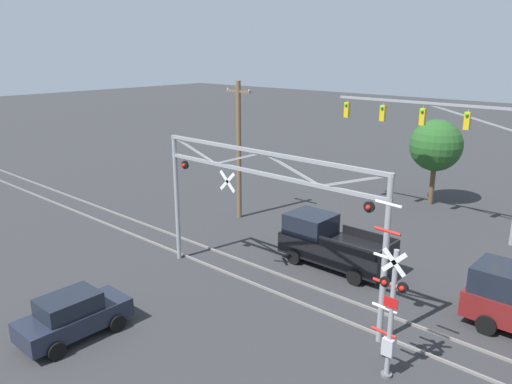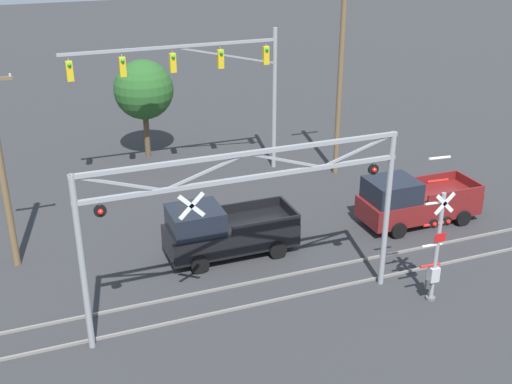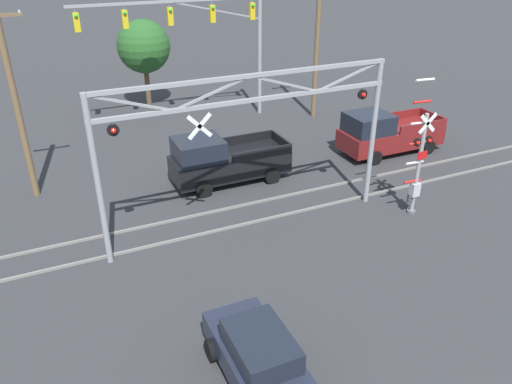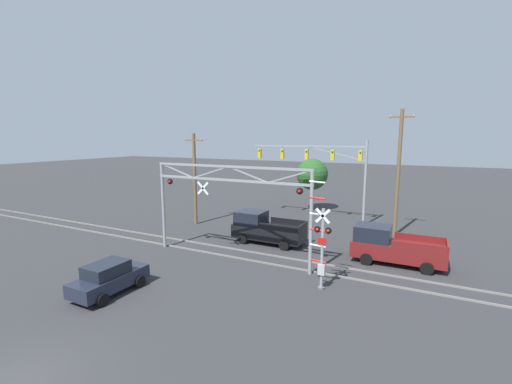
# 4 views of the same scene
# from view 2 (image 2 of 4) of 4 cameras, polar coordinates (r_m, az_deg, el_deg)

# --- Properties ---
(rail_track_near) EXTENTS (80.00, 0.08, 0.10)m
(rail_track_near) POSITION_cam_2_polar(r_m,az_deg,el_deg) (23.11, -1.00, -10.16)
(rail_track_near) COLOR gray
(rail_track_near) RESTS_ON ground_plane
(rail_track_far) EXTENTS (80.00, 0.08, 0.10)m
(rail_track_far) POSITION_cam_2_polar(r_m,az_deg,el_deg) (24.24, -2.17, -8.39)
(rail_track_far) COLOR gray
(rail_track_far) RESTS_ON ground_plane
(crossing_gantry) EXTENTS (10.94, 0.26, 6.02)m
(crossing_gantry) POSITION_cam_2_polar(r_m,az_deg,el_deg) (20.80, -0.85, -0.94)
(crossing_gantry) COLOR gray
(crossing_gantry) RESTS_ON ground_plane
(crossing_signal_mast) EXTENTS (1.21, 0.35, 5.60)m
(crossing_signal_mast) POSITION_cam_2_polar(r_m,az_deg,el_deg) (23.35, 15.70, -4.85)
(crossing_signal_mast) COLOR gray
(crossing_signal_mast) RESTS_ON ground_plane
(traffic_signal_span) EXTENTS (10.83, 0.39, 7.53)m
(traffic_signal_span) POSITION_cam_2_polar(r_m,az_deg,el_deg) (32.67, -3.44, 10.32)
(traffic_signal_span) COLOR gray
(traffic_signal_span) RESTS_ON ground_plane
(pickup_truck_lead) EXTENTS (5.29, 2.32, 2.27)m
(pickup_truck_lead) POSITION_cam_2_polar(r_m,az_deg,el_deg) (25.93, -2.95, -3.51)
(pickup_truck_lead) COLOR black
(pickup_truck_lead) RESTS_ON ground_plane
(pickup_truck_following) EXTENTS (5.40, 2.32, 2.27)m
(pickup_truck_following) POSITION_cam_2_polar(r_m,az_deg,el_deg) (29.37, 13.77, -0.79)
(pickup_truck_following) COLOR maroon
(pickup_truck_following) RESTS_ON ground_plane
(utility_pole_left) EXTENTS (1.80, 0.28, 8.07)m
(utility_pole_left) POSITION_cam_2_polar(r_m,az_deg,el_deg) (25.71, -21.74, 2.09)
(utility_pole_left) COLOR brown
(utility_pole_left) RESTS_ON ground_plane
(utility_pole_right) EXTENTS (1.80, 0.28, 9.85)m
(utility_pole_right) POSITION_cam_2_polar(r_m,az_deg,el_deg) (33.17, 7.49, 9.87)
(utility_pole_right) COLOR brown
(utility_pole_right) RESTS_ON ground_plane
(background_tree_beyond_span) EXTENTS (3.29, 3.29, 5.53)m
(background_tree_beyond_span) POSITION_cam_2_polar(r_m,az_deg,el_deg) (36.21, -9.96, 8.93)
(background_tree_beyond_span) COLOR brown
(background_tree_beyond_span) RESTS_ON ground_plane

